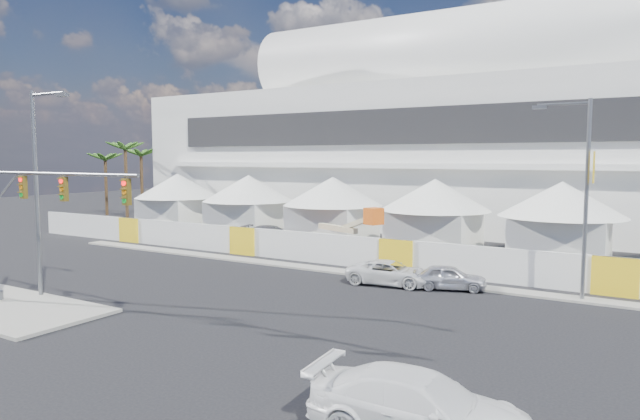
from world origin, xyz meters
The scene contains 14 objects.
ground centered at (0.00, 0.00, 0.00)m, with size 160.00×160.00×0.00m, color black.
median_island centered at (-6.00, -3.00, 0.07)m, with size 10.00×5.00×0.15m, color gray.
stadium centered at (8.71, 41.50, 9.45)m, with size 80.00×24.80×21.98m.
tent_row centered at (0.50, 24.00, 3.15)m, with size 53.40×8.40×5.40m.
hoarding_fence centered at (6.00, 14.50, 1.00)m, with size 70.00×0.25×2.00m, color silver.
palm_cluster centered at (-33.46, 29.50, 6.88)m, with size 10.60×10.60×8.55m.
sedan_silver centered at (10.32, 11.52, 0.66)m, with size 3.89×1.56×1.32m, color silver.
pickup_curb centered at (7.16, 10.94, 0.67)m, with size 4.79×2.21×1.33m, color silver.
pickup_near centered at (14.97, -4.64, 0.84)m, with size 5.76×2.34×1.67m, color white.
lot_car_c centered at (-7.38, 19.89, 0.73)m, with size 5.02×2.04×1.46m, color #9A999D.
traffic_mast centered at (-5.36, -2.52, 4.15)m, with size 10.65×0.69×7.06m.
streetlight_median centered at (-6.42, -0.80, 5.96)m, with size 2.80×0.28×10.12m.
streetlight_curb centered at (16.49, 12.50, 5.70)m, with size 2.91×0.66×9.83m.
boom_lift centered at (0.17, 17.11, 1.03)m, with size 7.81×3.07×3.82m.
Camera 1 is at (19.89, -17.62, 7.02)m, focal length 32.00 mm.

